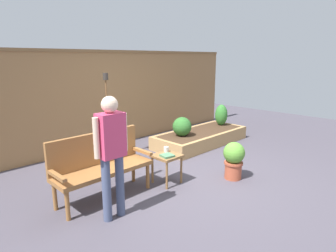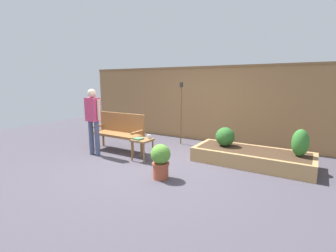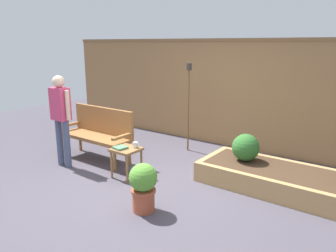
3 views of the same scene
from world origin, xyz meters
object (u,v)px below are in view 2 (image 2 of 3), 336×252
person_by_bench (93,116)px  tiki_torch (181,102)px  cup_on_table (149,137)px  book_on_table (138,139)px  side_table (142,143)px  shrub_near_bench (225,137)px  garden_bench (119,129)px  shrub_far_corner (300,143)px  potted_boxwood (161,160)px

person_by_bench → tiki_torch: bearing=57.9°
cup_on_table → book_on_table: cup_on_table is taller
side_table → shrub_near_bench: 1.85m
book_on_table → shrub_near_bench: (1.58, 1.12, 0.01)m
book_on_table → garden_bench: bearing=165.0°
cup_on_table → person_by_bench: 1.43m
shrub_far_corner → person_by_bench: person_by_bench is taller
side_table → shrub_far_corner: size_ratio=0.90×
side_table → tiki_torch: size_ratio=0.28×
shrub_near_bench → garden_bench: bearing=-164.4°
side_table → potted_boxwood: bearing=-35.8°
shrub_near_bench → person_by_bench: size_ratio=0.27×
potted_boxwood → person_by_bench: 2.24m
garden_bench → person_by_bench: bearing=-108.3°
garden_bench → shrub_far_corner: garden_bench is taller
garden_bench → tiki_torch: (1.04, 1.36, 0.62)m
side_table → book_on_table: bearing=-131.0°
side_table → potted_boxwood: 1.13m
garden_bench → cup_on_table: bearing=-12.3°
potted_boxwood → tiki_torch: 2.66m
shrub_far_corner → side_table: bearing=-160.6°
garden_bench → tiki_torch: bearing=52.6°
garden_bench → cup_on_table: garden_bench is taller
shrub_near_bench → tiki_torch: 1.75m
potted_boxwood → shrub_far_corner: (2.08, 1.72, 0.22)m
garden_bench → book_on_table: garden_bench is taller
side_table → book_on_table: size_ratio=2.60×
garden_bench → book_on_table: bearing=-23.9°
book_on_table → potted_boxwood: bearing=-22.5°
book_on_table → tiki_torch: tiki_torch is taller
potted_boxwood → side_table: bearing=144.2°
shrub_far_corner → person_by_bench: (-4.21, -1.33, 0.37)m
cup_on_table → tiki_torch: (-0.06, 1.60, 0.64)m
cup_on_table → person_by_bench: size_ratio=0.07×
book_on_table → shrub_near_bench: bearing=44.4°
shrub_far_corner → cup_on_table: bearing=-162.0°
side_table → person_by_bench: bearing=-167.3°
garden_bench → potted_boxwood: 2.18m
potted_boxwood → book_on_table: bearing=148.6°
tiki_torch → person_by_bench: 2.36m
side_table → shrub_near_bench: size_ratio=1.14×
garden_bench → side_table: bearing=-19.3°
potted_boxwood → tiki_torch: tiki_torch is taller
garden_bench → potted_boxwood: bearing=-27.8°
potted_boxwood → shrub_far_corner: shrub_far_corner is taller
shrub_near_bench → potted_boxwood: bearing=-109.3°
book_on_table → side_table: bearing=57.9°
cup_on_table → person_by_bench: (-1.31, -0.39, 0.41)m
cup_on_table → potted_boxwood: bearing=-43.3°
side_table → cup_on_table: size_ratio=4.19×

